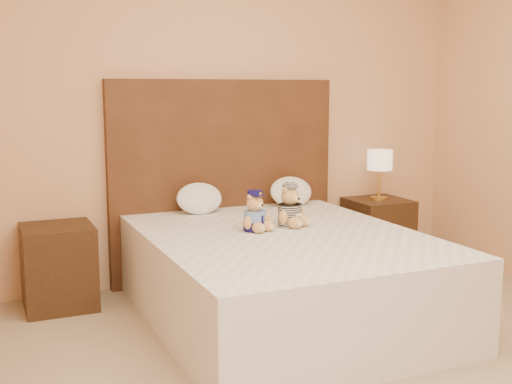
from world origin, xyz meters
The scene contains 10 objects.
room_walls centered at (0.00, 0.46, 1.81)m, with size 4.04×4.52×2.72m.
bed centered at (0.00, 1.20, 0.28)m, with size 1.60×2.00×0.55m.
headboard centered at (0.00, 2.21, 0.75)m, with size 1.75×0.08×1.50m, color #522F18.
nightstand_left centered at (-1.25, 2.00, 0.28)m, with size 0.45×0.45×0.55m, color #3B2112.
nightstand_right centered at (1.25, 2.00, 0.28)m, with size 0.45×0.45×0.55m, color #3B2112.
lamp centered at (1.25, 2.00, 0.85)m, with size 0.20×0.20×0.40m.
teddy_police centered at (-0.12, 1.35, 0.68)m, with size 0.22×0.21×0.25m, color #C1884B, non-canonical shape.
teddy_prisoner centered at (0.14, 1.39, 0.68)m, with size 0.24×0.23×0.27m, color #C1884B, non-canonical shape.
pillow_left centered at (-0.26, 2.03, 0.67)m, with size 0.34×0.22×0.24m, color white.
pillow_right centered at (0.47, 2.03, 0.67)m, with size 0.34×0.22×0.24m, color white.
Camera 1 is at (-1.70, -2.26, 1.43)m, focal length 45.00 mm.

